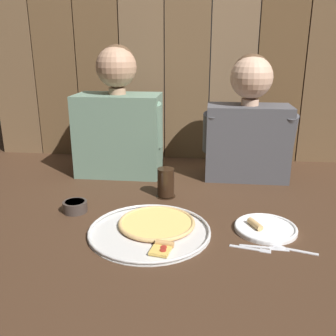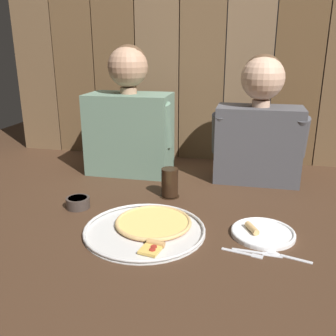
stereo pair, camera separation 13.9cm
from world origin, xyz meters
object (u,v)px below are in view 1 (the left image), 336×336
at_px(diner_left, 118,119).
at_px(diner_right, 249,123).
at_px(dinner_plate, 265,228).
at_px(dipping_bowl, 75,206).
at_px(drinking_glass, 166,183).
at_px(pizza_tray, 152,228).

xyz_separation_m(diner_left, diner_right, (0.62, 0.00, -0.01)).
bearing_deg(diner_left, dinner_plate, -40.78).
bearing_deg(dipping_bowl, diner_left, 82.14).
bearing_deg(drinking_glass, diner_right, 39.03).
height_order(drinking_glass, diner_left, diner_left).
bearing_deg(drinking_glass, dipping_bowl, -150.01).
distance_m(dinner_plate, dipping_bowl, 0.72).
xyz_separation_m(dinner_plate, diner_left, (-0.65, 0.56, 0.27)).
distance_m(pizza_tray, dinner_plate, 0.39).
distance_m(dipping_bowl, diner_right, 0.88).
distance_m(drinking_glass, diner_right, 0.51).
bearing_deg(dipping_bowl, pizza_tray, -20.68).
bearing_deg(pizza_tray, dinner_plate, 6.45).
height_order(dinner_plate, drinking_glass, drinking_glass).
relative_size(diner_left, diner_right, 1.07).
relative_size(dinner_plate, diner_right, 0.37).
height_order(pizza_tray, drinking_glass, drinking_glass).
bearing_deg(diner_left, dipping_bowl, -97.86).
height_order(pizza_tray, diner_left, diner_left).
relative_size(dinner_plate, dipping_bowl, 2.32).
bearing_deg(dipping_bowl, diner_right, 34.92).
bearing_deg(diner_right, diner_left, -179.98).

